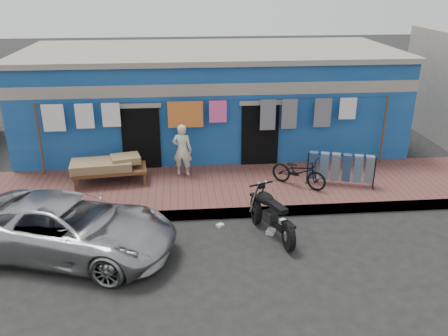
% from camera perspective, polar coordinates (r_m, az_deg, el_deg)
% --- Properties ---
extents(ground, '(80.00, 80.00, 0.00)m').
position_cam_1_polar(ground, '(10.46, 1.01, -9.98)').
color(ground, black).
rests_on(ground, ground).
extents(sidewalk, '(28.00, 3.00, 0.25)m').
position_cam_1_polar(sidewalk, '(13.04, -0.40, -2.54)').
color(sidewalk, brown).
rests_on(sidewalk, ground).
extents(curb, '(28.00, 0.10, 0.25)m').
position_cam_1_polar(curb, '(11.74, 0.20, -5.47)').
color(curb, gray).
rests_on(curb, ground).
extents(building, '(12.20, 5.20, 3.36)m').
position_cam_1_polar(building, '(16.30, -1.62, 8.32)').
color(building, navy).
rests_on(building, ground).
extents(clothesline, '(10.06, 0.06, 2.10)m').
position_cam_1_polar(clothesline, '(13.61, -1.88, 6.13)').
color(clothesline, brown).
rests_on(clothesline, sidewalk).
extents(car, '(5.04, 3.41, 1.30)m').
position_cam_1_polar(car, '(10.59, -18.14, -6.70)').
color(car, '#ACACB0').
rests_on(car, ground).
extents(seated_person, '(0.61, 0.48, 1.51)m').
position_cam_1_polar(seated_person, '(13.41, -5.04, 2.16)').
color(seated_person, beige).
rests_on(seated_person, sidewalk).
extents(bicycle, '(1.57, 1.44, 1.02)m').
position_cam_1_polar(bicycle, '(12.89, 9.02, -0.04)').
color(bicycle, black).
rests_on(bicycle, sidewalk).
extents(motorcycle, '(1.82, 2.16, 1.12)m').
position_cam_1_polar(motorcycle, '(10.84, 5.76, -5.45)').
color(motorcycle, black).
rests_on(motorcycle, ground).
extents(charpoy, '(2.27, 1.40, 0.70)m').
position_cam_1_polar(charpoy, '(13.39, -13.53, -0.29)').
color(charpoy, brown).
rests_on(charpoy, sidewalk).
extents(jeans_rack, '(2.09, 1.45, 0.90)m').
position_cam_1_polar(jeans_rack, '(13.26, 13.86, -0.08)').
color(jeans_rack, black).
rests_on(jeans_rack, sidewalk).
extents(litter_a, '(0.21, 0.20, 0.07)m').
position_cam_1_polar(litter_a, '(11.37, -0.47, -6.94)').
color(litter_a, silver).
rests_on(litter_a, ground).
extents(litter_b, '(0.19, 0.18, 0.07)m').
position_cam_1_polar(litter_b, '(11.67, 7.05, -6.32)').
color(litter_b, silver).
rests_on(litter_b, ground).
extents(litter_c, '(0.26, 0.28, 0.09)m').
position_cam_1_polar(litter_c, '(11.15, 5.64, -7.63)').
color(litter_c, silver).
rests_on(litter_c, ground).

